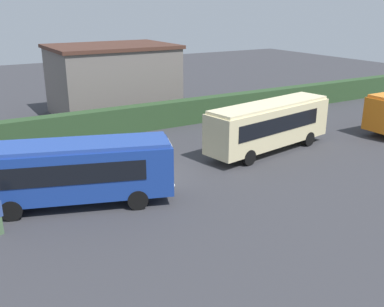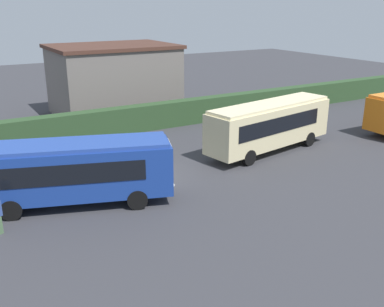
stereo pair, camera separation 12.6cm
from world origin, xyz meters
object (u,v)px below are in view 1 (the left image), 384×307
Objects in this scene: person_center at (275,124)px; traffic_cone at (154,148)px; bus_blue at (75,170)px; bus_cream at (269,124)px.

person_center reaches higher than traffic_cone.
bus_blue is 8.88m from traffic_cone.
bus_blue reaches higher than person_center.
traffic_cone is (-9.47, 1.09, -0.65)m from person_center.
traffic_cone is at bearing 155.51° from person_center.
person_center is at bearing 33.78° from bus_blue.
bus_cream reaches higher than bus_blue.
traffic_cone is (-6.73, 3.68, -1.60)m from bus_cream.
person_center is at bearing 33.70° from bus_cream.
bus_cream is at bearing 26.22° from bus_blue.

